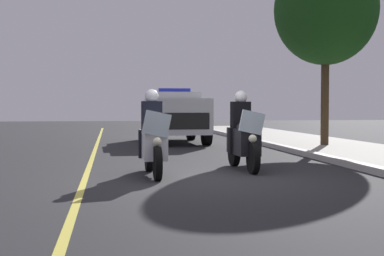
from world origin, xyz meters
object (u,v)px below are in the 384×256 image
(police_suv, at_px, (175,114))
(tree_far_back, at_px, (326,10))
(police_motorcycle_lead_left, at_px, (153,140))
(police_motorcycle_lead_right, at_px, (243,138))

(police_suv, xyz_separation_m, tree_far_back, (3.27, 4.61, 3.47))
(police_suv, distance_m, tree_far_back, 6.63)
(police_suv, bearing_deg, police_motorcycle_lead_left, -9.35)
(police_motorcycle_lead_left, bearing_deg, tree_far_back, 135.48)
(police_motorcycle_lead_right, xyz_separation_m, police_suv, (-8.88, -0.43, 0.37))
(police_motorcycle_lead_left, bearing_deg, police_motorcycle_lead_right, 108.74)
(tree_far_back, bearing_deg, police_suv, -125.32)
(police_motorcycle_lead_right, height_order, police_suv, police_suv)
(police_motorcycle_lead_left, xyz_separation_m, police_suv, (-9.56, 1.57, 0.37))
(police_motorcycle_lead_right, distance_m, tree_far_back, 7.98)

